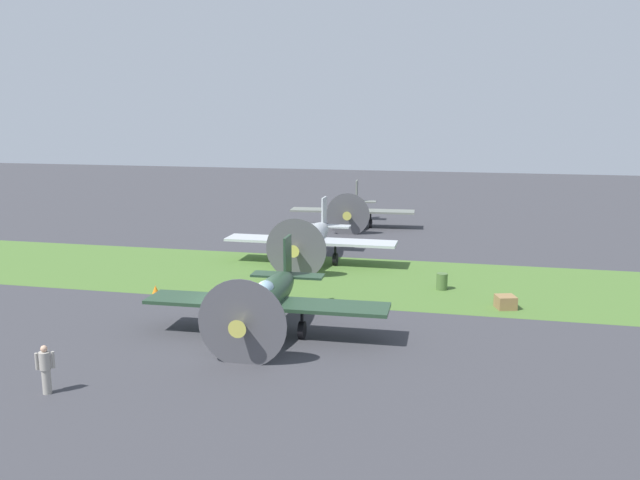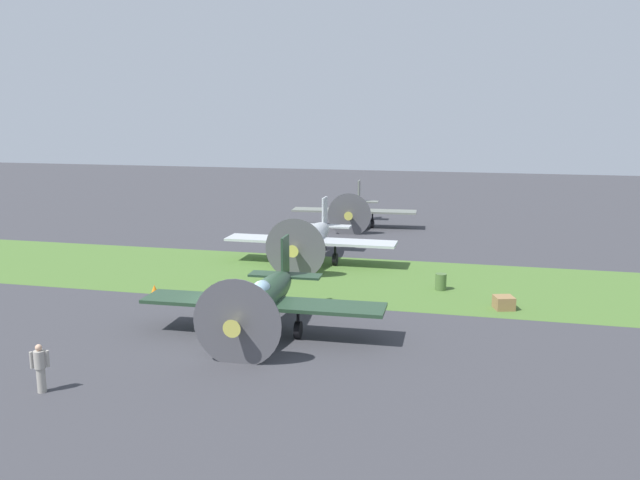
{
  "view_description": "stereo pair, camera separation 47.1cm",
  "coord_description": "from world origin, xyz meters",
  "px_view_note": "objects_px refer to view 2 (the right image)",
  "views": [
    {
      "loc": [
        -9.62,
        25.8,
        9.55
      ],
      "look_at": [
        -0.57,
        -14.11,
        1.46
      ],
      "focal_mm": 36.87,
      "sensor_mm": 36.0,
      "label": 1
    },
    {
      "loc": [
        -10.08,
        25.69,
        9.55
      ],
      "look_at": [
        -0.57,
        -14.11,
        1.46
      ],
      "focal_mm": 36.87,
      "sensor_mm": 36.0,
      "label": 2
    }
  ],
  "objects_px": {
    "airplane_trail": "(354,208)",
    "runway_marker_cone": "(154,289)",
    "airplane_wingman": "(311,237)",
    "fuel_drum": "(441,282)",
    "ground_crew_chief": "(40,367)",
    "supply_crate": "(504,303)",
    "airplane_lead": "(264,298)"
  },
  "relations": [
    {
      "from": "supply_crate",
      "to": "runway_marker_cone",
      "type": "relative_size",
      "value": 2.05
    },
    {
      "from": "airplane_trail",
      "to": "supply_crate",
      "type": "xyz_separation_m",
      "value": [
        -11.35,
        21.12,
        -1.22
      ]
    },
    {
      "from": "runway_marker_cone",
      "to": "airplane_lead",
      "type": "bearing_deg",
      "value": 148.51
    },
    {
      "from": "airplane_trail",
      "to": "airplane_lead",
      "type": "bearing_deg",
      "value": 88.31
    },
    {
      "from": "airplane_lead",
      "to": "airplane_wingman",
      "type": "bearing_deg",
      "value": -86.03
    },
    {
      "from": "airplane_lead",
      "to": "ground_crew_chief",
      "type": "xyz_separation_m",
      "value": [
        5.55,
        7.66,
        -0.68
      ]
    },
    {
      "from": "ground_crew_chief",
      "to": "fuel_drum",
      "type": "relative_size",
      "value": 1.92
    },
    {
      "from": "airplane_trail",
      "to": "fuel_drum",
      "type": "bearing_deg",
      "value": 110.06
    },
    {
      "from": "airplane_wingman",
      "to": "airplane_lead",
      "type": "bearing_deg",
      "value": 95.86
    },
    {
      "from": "fuel_drum",
      "to": "supply_crate",
      "type": "bearing_deg",
      "value": 138.67
    },
    {
      "from": "airplane_lead",
      "to": "runway_marker_cone",
      "type": "relative_size",
      "value": 24.09
    },
    {
      "from": "airplane_wingman",
      "to": "ground_crew_chief",
      "type": "bearing_deg",
      "value": 79.0
    },
    {
      "from": "ground_crew_chief",
      "to": "runway_marker_cone",
      "type": "bearing_deg",
      "value": 71.06
    },
    {
      "from": "airplane_wingman",
      "to": "fuel_drum",
      "type": "xyz_separation_m",
      "value": [
        -8.41,
        4.7,
        -1.18
      ]
    },
    {
      "from": "ground_crew_chief",
      "to": "runway_marker_cone",
      "type": "xyz_separation_m",
      "value": [
        2.17,
        -12.38,
        -0.69
      ]
    },
    {
      "from": "ground_crew_chief",
      "to": "runway_marker_cone",
      "type": "height_order",
      "value": "ground_crew_chief"
    },
    {
      "from": "airplane_trail",
      "to": "airplane_wingman",
      "type": "bearing_deg",
      "value": 84.97
    },
    {
      "from": "airplane_lead",
      "to": "supply_crate",
      "type": "distance_m",
      "value": 11.99
    },
    {
      "from": "fuel_drum",
      "to": "runway_marker_cone",
      "type": "xyz_separation_m",
      "value": [
        14.8,
        4.13,
        -0.23
      ]
    },
    {
      "from": "airplane_wingman",
      "to": "fuel_drum",
      "type": "bearing_deg",
      "value": 151.07
    },
    {
      "from": "fuel_drum",
      "to": "runway_marker_cone",
      "type": "height_order",
      "value": "fuel_drum"
    },
    {
      "from": "airplane_lead",
      "to": "fuel_drum",
      "type": "bearing_deg",
      "value": -130.26
    },
    {
      "from": "airplane_trail",
      "to": "fuel_drum",
      "type": "relative_size",
      "value": 11.47
    },
    {
      "from": "ground_crew_chief",
      "to": "supply_crate",
      "type": "bearing_deg",
      "value": 12.02
    },
    {
      "from": "airplane_trail",
      "to": "ground_crew_chief",
      "type": "xyz_separation_m",
      "value": [
        4.49,
        34.82,
        -0.63
      ]
    },
    {
      "from": "airplane_trail",
      "to": "runway_marker_cone",
      "type": "distance_m",
      "value": 23.44
    },
    {
      "from": "airplane_lead",
      "to": "supply_crate",
      "type": "height_order",
      "value": "airplane_lead"
    },
    {
      "from": "airplane_wingman",
      "to": "airplane_trail",
      "type": "bearing_deg",
      "value": -90.83
    },
    {
      "from": "ground_crew_chief",
      "to": "fuel_drum",
      "type": "height_order",
      "value": "ground_crew_chief"
    },
    {
      "from": "ground_crew_chief",
      "to": "supply_crate",
      "type": "distance_m",
      "value": 20.95
    },
    {
      "from": "airplane_lead",
      "to": "airplane_wingman",
      "type": "distance_m",
      "value": 13.62
    },
    {
      "from": "fuel_drum",
      "to": "airplane_lead",
      "type": "bearing_deg",
      "value": 51.36
    }
  ]
}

